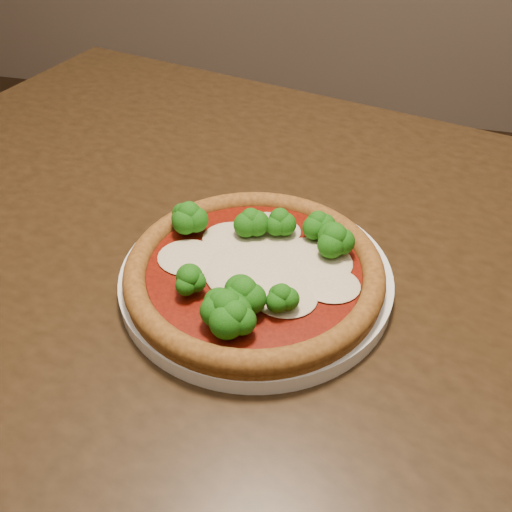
# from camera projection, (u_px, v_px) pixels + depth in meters

# --- Properties ---
(dining_table) EXTENTS (1.39, 1.12, 0.75)m
(dining_table) POSITION_uv_depth(u_px,v_px,m) (265.00, 313.00, 0.71)
(dining_table) COLOR black
(dining_table) RESTS_ON floor
(plate) EXTENTS (0.29, 0.29, 0.02)m
(plate) POSITION_uv_depth(u_px,v_px,m) (256.00, 278.00, 0.61)
(plate) COLOR white
(plate) RESTS_ON dining_table
(pizza) EXTENTS (0.27, 0.27, 0.06)m
(pizza) POSITION_uv_depth(u_px,v_px,m) (254.00, 269.00, 0.58)
(pizza) COLOR brown
(pizza) RESTS_ON plate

